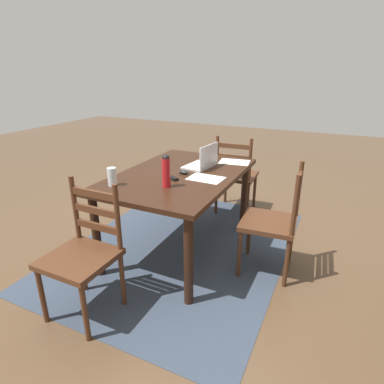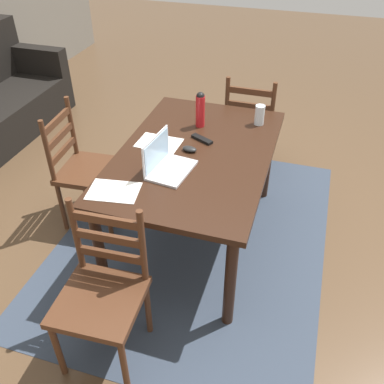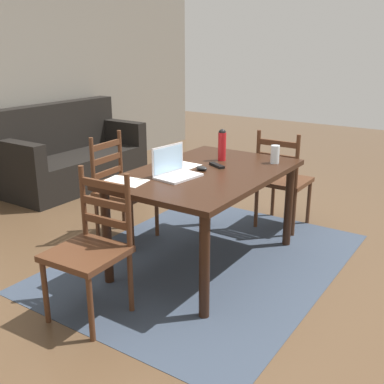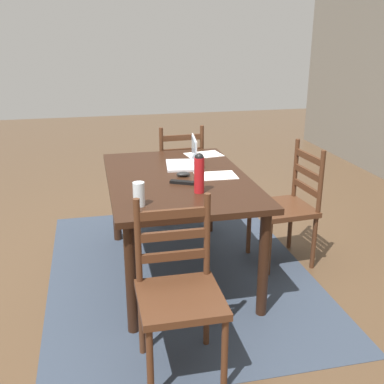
# 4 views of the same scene
# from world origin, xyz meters

# --- Properties ---
(ground_plane) EXTENTS (14.00, 14.00, 0.00)m
(ground_plane) POSITION_xyz_m (0.00, 0.00, 0.00)
(ground_plane) COLOR brown
(area_rug) EXTENTS (2.53, 1.95, 0.01)m
(area_rug) POSITION_xyz_m (0.00, 0.00, 0.00)
(area_rug) COLOR #333D4C
(area_rug) RESTS_ON ground
(dining_table) EXTENTS (1.52, 1.00, 0.77)m
(dining_table) POSITION_xyz_m (0.00, 0.00, 0.68)
(dining_table) COLOR black
(dining_table) RESTS_ON ground
(chair_far_head) EXTENTS (0.47, 0.47, 0.95)m
(chair_far_head) POSITION_xyz_m (-0.00, 0.87, 0.46)
(chair_far_head) COLOR #4C2B19
(chair_far_head) RESTS_ON ground
(chair_left_far) EXTENTS (0.46, 0.46, 0.95)m
(chair_left_far) POSITION_xyz_m (-1.05, 0.20, 0.46)
(chair_left_far) COLOR #4C2B19
(chair_left_far) RESTS_ON ground
(chair_right_near) EXTENTS (0.44, 0.44, 0.95)m
(chair_right_near) POSITION_xyz_m (1.05, -0.20, 0.46)
(chair_right_near) COLOR #4C2B19
(chair_right_near) RESTS_ON ground
(laptop) EXTENTS (0.35, 0.26, 0.23)m
(laptop) POSITION_xyz_m (-0.26, 0.12, 0.83)
(laptop) COLOR silver
(laptop) RESTS_ON dining_table
(water_bottle) EXTENTS (0.07, 0.07, 0.26)m
(water_bottle) POSITION_xyz_m (0.36, 0.07, 0.91)
(water_bottle) COLOR red
(water_bottle) RESTS_ON dining_table
(drinking_glass) EXTENTS (0.07, 0.07, 0.15)m
(drinking_glass) POSITION_xyz_m (0.52, -0.34, 0.84)
(drinking_glass) COLOR silver
(drinking_glass) RESTS_ON dining_table
(computer_mouse) EXTENTS (0.07, 0.11, 0.03)m
(computer_mouse) POSITION_xyz_m (-0.00, 0.04, 0.78)
(computer_mouse) COLOR black
(computer_mouse) RESTS_ON dining_table
(tv_remote) EXTENTS (0.12, 0.17, 0.02)m
(tv_remote) POSITION_xyz_m (0.16, -0.00, 0.78)
(tv_remote) COLOR black
(tv_remote) RESTS_ON dining_table
(paper_stack_left) EXTENTS (0.25, 0.32, 0.00)m
(paper_stack_left) POSITION_xyz_m (-0.56, 0.33, 0.77)
(paper_stack_left) COLOR white
(paper_stack_left) RESTS_ON dining_table
(paper_stack_right) EXTENTS (0.22, 0.30, 0.00)m
(paper_stack_right) POSITION_xyz_m (0.04, 0.27, 0.77)
(paper_stack_right) COLOR white
(paper_stack_right) RESTS_ON dining_table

